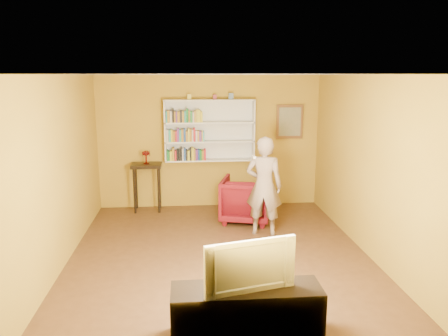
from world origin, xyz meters
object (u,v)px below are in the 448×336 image
at_px(ruby_lustre, 146,154).
at_px(television, 247,263).
at_px(console_table, 147,172).
at_px(tv_cabinet, 246,312).
at_px(person, 264,186).
at_px(bookshelf, 210,130).
at_px(armchair, 246,199).

xyz_separation_m(ruby_lustre, television, (1.38, -4.50, -0.32)).
distance_m(console_table, ruby_lustre, 0.36).
distance_m(tv_cabinet, television, 0.55).
xyz_separation_m(person, tv_cabinet, (-0.71, -2.98, -0.57)).
bearing_deg(bookshelf, ruby_lustre, -172.83).
relative_size(person, tv_cabinet, 1.09).
bearing_deg(bookshelf, tv_cabinet, -88.61).
relative_size(ruby_lustre, armchair, 0.29).
xyz_separation_m(armchair, television, (-0.51, -3.68, 0.42)).
bearing_deg(person, bookshelf, -47.48).
height_order(ruby_lustre, armchair, ruby_lustre).
xyz_separation_m(armchair, tv_cabinet, (-0.51, -3.68, -0.14)).
relative_size(bookshelf, person, 1.06).
bearing_deg(television, ruby_lustre, 92.90).
relative_size(bookshelf, television, 1.88).
height_order(ruby_lustre, television, ruby_lustre).
bearing_deg(ruby_lustre, armchair, -23.31).
height_order(console_table, tv_cabinet, console_table).
relative_size(bookshelf, armchair, 1.98).
bearing_deg(person, console_table, -19.60).
relative_size(ruby_lustre, tv_cabinet, 0.17).
distance_m(bookshelf, person, 2.02).
xyz_separation_m(ruby_lustre, person, (2.09, -1.52, -0.30)).
bearing_deg(console_table, person, -36.08).
bearing_deg(armchair, bookshelf, -41.89).
relative_size(bookshelf, tv_cabinet, 1.16).
bearing_deg(armchair, console_table, -7.79).
bearing_deg(tv_cabinet, bookshelf, 91.39).
distance_m(ruby_lustre, television, 4.72).
height_order(console_table, television, television).
bearing_deg(armchair, tv_cabinet, 97.63).
relative_size(ruby_lustre, person, 0.15).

